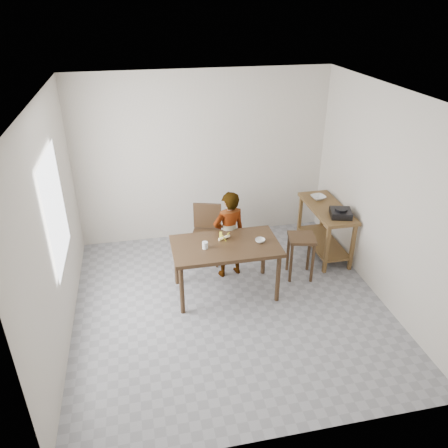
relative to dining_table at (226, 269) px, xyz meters
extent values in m
cube|color=gray|center=(0.00, -0.30, -0.40)|extent=(4.00, 4.00, 0.04)
cube|color=white|center=(0.00, -0.30, 2.35)|extent=(4.00, 4.00, 0.04)
cube|color=beige|center=(0.00, 1.72, 0.98)|extent=(4.00, 0.04, 2.70)
cube|color=beige|center=(0.00, -2.32, 0.98)|extent=(4.00, 0.04, 2.70)
cube|color=beige|center=(-2.02, -0.30, 0.98)|extent=(0.04, 4.00, 2.70)
cube|color=beige|center=(2.02, -0.30, 0.98)|extent=(0.04, 4.00, 2.70)
cube|color=white|center=(-1.97, -0.10, 1.12)|extent=(0.02, 1.10, 1.30)
imported|color=white|center=(0.14, 0.42, 0.28)|extent=(0.53, 0.41, 1.31)
cylinder|color=silver|center=(-0.28, -0.04, 0.42)|extent=(0.08, 0.08, 0.09)
imported|color=silver|center=(0.46, -0.03, 0.40)|extent=(0.14, 0.14, 0.04)
imported|color=silver|center=(1.69, 0.99, 0.45)|extent=(0.25, 0.25, 0.05)
cube|color=black|center=(1.77, 0.36, 0.47)|extent=(0.36, 0.36, 0.10)
camera|label=1|loc=(-1.02, -4.79, 3.26)|focal=35.00mm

